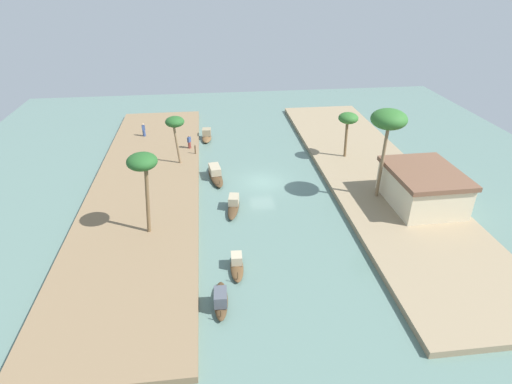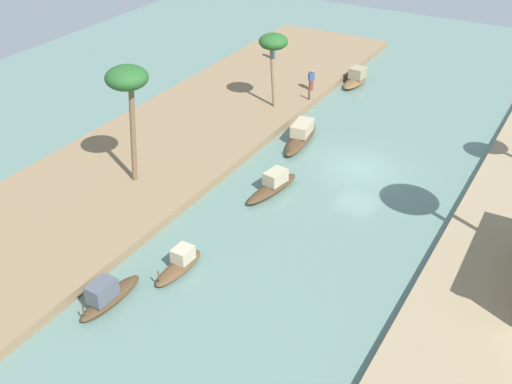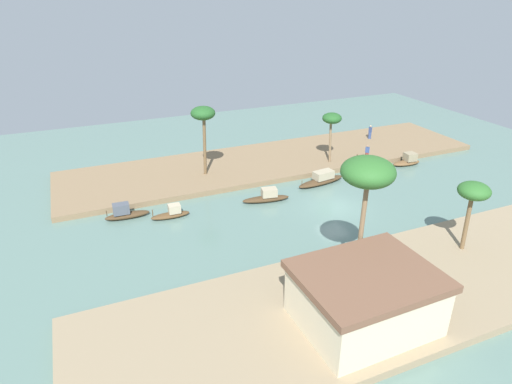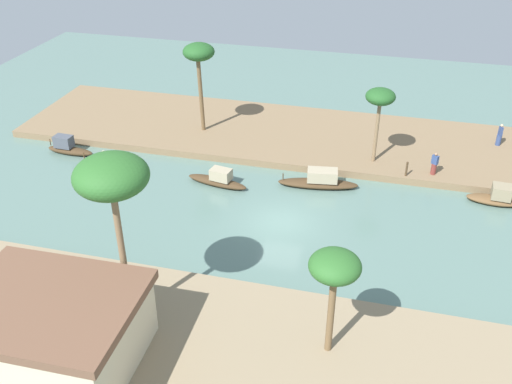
{
  "view_description": "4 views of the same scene",
  "coord_description": "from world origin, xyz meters",
  "px_view_note": "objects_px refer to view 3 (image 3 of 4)",
  "views": [
    {
      "loc": [
        37.52,
        -5.14,
        19.66
      ],
      "look_at": [
        3.63,
        -1.08,
        0.89
      ],
      "focal_mm": 29.14,
      "sensor_mm": 36.0,
      "label": 1
    },
    {
      "loc": [
        32.57,
        11.4,
        18.97
      ],
      "look_at": [
        6.48,
        -3.58,
        0.67
      ],
      "focal_mm": 44.76,
      "sensor_mm": 36.0,
      "label": 2
    },
    {
      "loc": [
        19.85,
        28.93,
        17.53
      ],
      "look_at": [
        5.92,
        -3.63,
        0.96
      ],
      "focal_mm": 30.99,
      "sensor_mm": 36.0,
      "label": 3
    },
    {
      "loc": [
        -5.84,
        28.68,
        19.42
      ],
      "look_at": [
        2.02,
        -1.72,
        0.83
      ],
      "focal_mm": 40.94,
      "sensor_mm": 36.0,
      "label": 4
    }
  ],
  "objects_px": {
    "palm_tree_right_short": "(474,193)",
    "riverside_building": "(365,297)",
    "mooring_post": "(357,159)",
    "palm_tree_left_far": "(203,116)",
    "sampan_with_red_awning": "(322,179)",
    "sampan_with_tall_canopy": "(267,197)",
    "person_on_near_bank": "(367,153)",
    "palm_tree_right_tall": "(368,174)",
    "sampan_foreground": "(171,213)",
    "sampan_downstream_large": "(125,213)",
    "person_by_mooring": "(370,133)",
    "palm_tree_left_near": "(332,120)",
    "sampan_upstream_small": "(408,161)"
  },
  "relations": [
    {
      "from": "person_on_near_bank",
      "to": "palm_tree_left_near",
      "type": "relative_size",
      "value": 0.3
    },
    {
      "from": "person_on_near_bank",
      "to": "palm_tree_left_near",
      "type": "bearing_deg",
      "value": 19.83
    },
    {
      "from": "sampan_downstream_large",
      "to": "person_on_near_bank",
      "type": "relative_size",
      "value": 2.3
    },
    {
      "from": "palm_tree_right_short",
      "to": "riverside_building",
      "type": "distance_m",
      "value": 11.95
    },
    {
      "from": "sampan_with_red_awning",
      "to": "riverside_building",
      "type": "relative_size",
      "value": 0.73
    },
    {
      "from": "sampan_with_red_awning",
      "to": "person_by_mooring",
      "type": "xyz_separation_m",
      "value": [
        -11.88,
        -8.56,
        0.73
      ]
    },
    {
      "from": "sampan_downstream_large",
      "to": "riverside_building",
      "type": "relative_size",
      "value": 0.49
    },
    {
      "from": "person_by_mooring",
      "to": "mooring_post",
      "type": "bearing_deg",
      "value": -62.58
    },
    {
      "from": "person_on_near_bank",
      "to": "palm_tree_right_tall",
      "type": "bearing_deg",
      "value": 87.63
    },
    {
      "from": "sampan_upstream_small",
      "to": "sampan_foreground",
      "type": "bearing_deg",
      "value": 7.5
    },
    {
      "from": "person_on_near_bank",
      "to": "person_by_mooring",
      "type": "relative_size",
      "value": 0.95
    },
    {
      "from": "person_by_mooring",
      "to": "palm_tree_right_tall",
      "type": "xyz_separation_m",
      "value": [
        18.36,
        23.55,
        6.67
      ]
    },
    {
      "from": "sampan_downstream_large",
      "to": "mooring_post",
      "type": "distance_m",
      "value": 24.17
    },
    {
      "from": "sampan_downstream_large",
      "to": "palm_tree_left_far",
      "type": "distance_m",
      "value": 11.72
    },
    {
      "from": "sampan_with_tall_canopy",
      "to": "person_on_near_bank",
      "type": "distance_m",
      "value": 14.42
    },
    {
      "from": "sampan_with_red_awning",
      "to": "person_on_near_bank",
      "type": "xyz_separation_m",
      "value": [
        -7.24,
        -2.78,
        0.74
      ]
    },
    {
      "from": "sampan_upstream_small",
      "to": "palm_tree_right_short",
      "type": "bearing_deg",
      "value": 65.15
    },
    {
      "from": "sampan_foreground",
      "to": "sampan_downstream_large",
      "type": "relative_size",
      "value": 0.89
    },
    {
      "from": "mooring_post",
      "to": "palm_tree_left_far",
      "type": "bearing_deg",
      "value": -12.41
    },
    {
      "from": "person_on_near_bank",
      "to": "mooring_post",
      "type": "relative_size",
      "value": 1.56
    },
    {
      "from": "sampan_with_tall_canopy",
      "to": "riverside_building",
      "type": "bearing_deg",
      "value": 93.74
    },
    {
      "from": "person_by_mooring",
      "to": "mooring_post",
      "type": "relative_size",
      "value": 1.64
    },
    {
      "from": "mooring_post",
      "to": "palm_tree_right_tall",
      "type": "relative_size",
      "value": 0.12
    },
    {
      "from": "sampan_foreground",
      "to": "sampan_with_tall_canopy",
      "type": "xyz_separation_m",
      "value": [
        -8.53,
        0.38,
        0.06
      ]
    },
    {
      "from": "palm_tree_right_short",
      "to": "riverside_building",
      "type": "relative_size",
      "value": 0.69
    },
    {
      "from": "riverside_building",
      "to": "mooring_post",
      "type": "bearing_deg",
      "value": -125.18
    },
    {
      "from": "palm_tree_left_far",
      "to": "riverside_building",
      "type": "height_order",
      "value": "palm_tree_left_far"
    },
    {
      "from": "palm_tree_left_near",
      "to": "palm_tree_right_short",
      "type": "bearing_deg",
      "value": 88.6
    },
    {
      "from": "sampan_downstream_large",
      "to": "palm_tree_right_tall",
      "type": "xyz_separation_m",
      "value": [
        -12.13,
        15.25,
        7.37
      ]
    },
    {
      "from": "sampan_foreground",
      "to": "sampan_with_tall_canopy",
      "type": "distance_m",
      "value": 8.54
    },
    {
      "from": "sampan_foreground",
      "to": "person_on_near_bank",
      "type": "bearing_deg",
      "value": -168.07
    },
    {
      "from": "sampan_with_red_awning",
      "to": "riverside_building",
      "type": "xyz_separation_m",
      "value": [
        8.34,
        18.28,
        1.72
      ]
    },
    {
      "from": "person_on_near_bank",
      "to": "mooring_post",
      "type": "height_order",
      "value": "person_on_near_bank"
    },
    {
      "from": "palm_tree_left_far",
      "to": "palm_tree_right_short",
      "type": "height_order",
      "value": "palm_tree_left_far"
    },
    {
      "from": "riverside_building",
      "to": "sampan_downstream_large",
      "type": "bearing_deg",
      "value": -62.04
    },
    {
      "from": "palm_tree_right_short",
      "to": "sampan_downstream_large",
      "type": "bearing_deg",
      "value": -35.02
    },
    {
      "from": "sampan_with_tall_canopy",
      "to": "sampan_downstream_large",
      "type": "bearing_deg",
      "value": 1.81
    },
    {
      "from": "sampan_downstream_large",
      "to": "sampan_with_tall_canopy",
      "type": "bearing_deg",
      "value": 174.16
    },
    {
      "from": "sampan_upstream_small",
      "to": "palm_tree_left_near",
      "type": "relative_size",
      "value": 0.63
    },
    {
      "from": "sampan_upstream_small",
      "to": "palm_tree_left_far",
      "type": "relative_size",
      "value": 0.48
    },
    {
      "from": "sampan_with_red_awning",
      "to": "sampan_with_tall_canopy",
      "type": "relative_size",
      "value": 1.23
    },
    {
      "from": "sampan_upstream_small",
      "to": "sampan_downstream_large",
      "type": "distance_m",
      "value": 29.71
    },
    {
      "from": "sampan_downstream_large",
      "to": "palm_tree_right_short",
      "type": "bearing_deg",
      "value": 147.19
    },
    {
      "from": "person_on_near_bank",
      "to": "person_by_mooring",
      "type": "bearing_deg",
      "value": -93.44
    },
    {
      "from": "sampan_foreground",
      "to": "riverside_building",
      "type": "bearing_deg",
      "value": 113.48
    },
    {
      "from": "sampan_downstream_large",
      "to": "palm_tree_right_tall",
      "type": "distance_m",
      "value": 20.83
    },
    {
      "from": "sampan_upstream_small",
      "to": "person_by_mooring",
      "type": "relative_size",
      "value": 1.99
    },
    {
      "from": "mooring_post",
      "to": "palm_tree_right_short",
      "type": "distance_m",
      "value": 17.44
    },
    {
      "from": "sampan_upstream_small",
      "to": "person_on_near_bank",
      "type": "xyz_separation_m",
      "value": [
        3.86,
        -2.06,
        0.73
      ]
    },
    {
      "from": "sampan_with_tall_canopy",
      "to": "person_by_mooring",
      "type": "distance_m",
      "value": 20.97
    }
  ]
}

